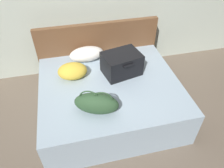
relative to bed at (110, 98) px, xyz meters
name	(u,v)px	position (x,y,z in m)	size (l,w,h in m)	color
ground_plane	(117,132)	(0.00, -0.40, -0.28)	(12.00, 12.00, 0.00)	#6B5B4C
bed	(110,98)	(0.00, 0.00, 0.00)	(1.89, 1.63, 0.56)	#99ADBC
headboard	(99,52)	(0.00, 0.85, 0.24)	(1.93, 0.08, 1.04)	brown
hard_case_large	(122,63)	(0.21, 0.20, 0.44)	(0.57, 0.47, 0.31)	black
duffel_bag	(96,103)	(-0.26, -0.44, 0.41)	(0.57, 0.40, 0.32)	#2D4C2D
pillow_near_headboard	(87,54)	(-0.22, 0.63, 0.39)	(0.52, 0.28, 0.21)	white
pillow_center_head	(73,71)	(-0.47, 0.25, 0.39)	(0.40, 0.30, 0.22)	gold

